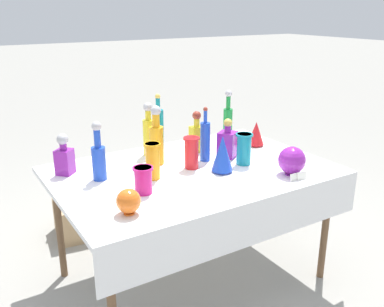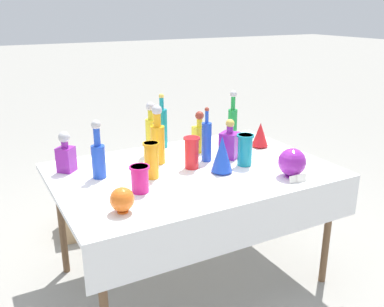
{
  "view_description": "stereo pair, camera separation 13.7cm",
  "coord_description": "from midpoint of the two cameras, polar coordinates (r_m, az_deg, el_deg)",
  "views": [
    {
      "loc": [
        -1.27,
        -2.07,
        1.69
      ],
      "look_at": [
        0.0,
        0.0,
        0.86
      ],
      "focal_mm": 40.0,
      "sensor_mm": 36.0,
      "label": 1
    },
    {
      "loc": [
        -1.16,
        -2.13,
        1.69
      ],
      "look_at": [
        0.0,
        0.0,
        0.86
      ],
      "focal_mm": 40.0,
      "sensor_mm": 36.0,
      "label": 2
    }
  ],
  "objects": [
    {
      "name": "slender_vase_3",
      "position": [
        2.26,
        -8.25,
        -3.4
      ],
      "size": [
        0.11,
        0.11,
        0.15
      ],
      "color": "#C61972",
      "rests_on": "display_table"
    },
    {
      "name": "tall_bottle_2",
      "position": [
        2.7,
        0.32,
        1.77
      ],
      "size": [
        0.06,
        0.06,
        0.35
      ],
      "color": "blue",
      "rests_on": "display_table"
    },
    {
      "name": "slender_vase_2",
      "position": [
        2.58,
        -1.58,
        0.23
      ],
      "size": [
        0.1,
        0.1,
        0.2
      ],
      "color": "red",
      "rests_on": "display_table"
    },
    {
      "name": "tall_bottle_4",
      "position": [
        2.96,
        -5.82,
        3.54
      ],
      "size": [
        0.07,
        0.07,
        0.38
      ],
      "color": "teal",
      "rests_on": "display_table"
    },
    {
      "name": "cardboard_box_behind_left",
      "position": [
        3.77,
        -11.23,
        -5.83
      ],
      "size": [
        0.57,
        0.48,
        0.36
      ],
      "color": "tan",
      "rests_on": "ground"
    },
    {
      "name": "cardboard_box_behind_right",
      "position": [
        3.51,
        -14.87,
        -8.13
      ],
      "size": [
        0.52,
        0.4,
        0.35
      ],
      "color": "tan",
      "rests_on": "ground"
    },
    {
      "name": "ground_plane",
      "position": [
        2.96,
        -1.38,
        -15.98
      ],
      "size": [
        40.0,
        40.0,
        0.0
      ],
      "primitive_type": "plane",
      "color": "gray"
    },
    {
      "name": "square_decanter_0",
      "position": [
        2.78,
        3.34,
        1.49
      ],
      "size": [
        0.15,
        0.15,
        0.26
      ],
      "color": "purple",
      "rests_on": "display_table"
    },
    {
      "name": "slender_vase_1",
      "position": [
        2.66,
        5.48,
        0.73
      ],
      "size": [
        0.11,
        0.11,
        0.2
      ],
      "color": "teal",
      "rests_on": "display_table"
    },
    {
      "name": "fluted_vase_0",
      "position": [
        3.03,
        7.26,
        2.66
      ],
      "size": [
        0.12,
        0.12,
        0.18
      ],
      "color": "red",
      "rests_on": "display_table"
    },
    {
      "name": "round_bowl_1",
      "position": [
        2.54,
        11.67,
        -0.91
      ],
      "size": [
        0.16,
        0.16,
        0.17
      ],
      "color": "purple",
      "rests_on": "display_table"
    },
    {
      "name": "square_decanter_1",
      "position": [
        2.88,
        -0.74,
        2.5
      ],
      "size": [
        0.08,
        0.08,
        0.28
      ],
      "color": "yellow",
      "rests_on": "display_table"
    },
    {
      "name": "tall_bottle_5",
      "position": [
        2.83,
        -7.18,
        2.77
      ],
      "size": [
        0.08,
        0.08,
        0.35
      ],
      "color": "yellow",
      "rests_on": "display_table"
    },
    {
      "name": "price_tag_left",
      "position": [
        2.48,
        11.89,
        -3.12
      ],
      "size": [
        0.05,
        0.02,
        0.04
      ],
      "primitive_type": "cube",
      "rotation": [
        -0.21,
        0.0,
        0.03
      ],
      "color": "white",
      "rests_on": "display_table"
    },
    {
      "name": "display_table",
      "position": [
        2.6,
        -1.17,
        -3.43
      ],
      "size": [
        1.64,
        1.11,
        0.76
      ],
      "color": "white",
      "rests_on": "ground"
    },
    {
      "name": "square_decanter_2",
      "position": [
        2.62,
        -18.11,
        -0.44
      ],
      "size": [
        0.13,
        0.13,
        0.25
      ],
      "color": "purple",
      "rests_on": "display_table"
    },
    {
      "name": "slender_vase_0",
      "position": [
        2.44,
        -6.88,
        -0.88
      ],
      "size": [
        0.1,
        0.1,
        0.21
      ],
      "color": "orange",
      "rests_on": "display_table"
    },
    {
      "name": "fluted_vase_1",
      "position": [
        2.52,
        2.53,
        -0.01
      ],
      "size": [
        0.13,
        0.13,
        0.23
      ],
      "color": "blue",
      "rests_on": "display_table"
    },
    {
      "name": "tall_bottle_0",
      "position": [
        3.13,
        3.55,
        4.46
      ],
      "size": [
        0.07,
        0.07,
        0.37
      ],
      "color": "#198C38",
      "rests_on": "display_table"
    },
    {
      "name": "tall_bottle_3",
      "position": [
        2.65,
        -6.23,
        1.82
      ],
      "size": [
        0.09,
        0.09,
        0.37
      ],
      "color": "orange",
      "rests_on": "display_table"
    },
    {
      "name": "round_bowl_0",
      "position": [
        2.06,
        -10.37,
        -6.29
      ],
      "size": [
        0.12,
        0.12,
        0.13
      ],
      "color": "orange",
      "rests_on": "display_table"
    },
    {
      "name": "tall_bottle_1",
      "position": [
        2.47,
        -13.9,
        -0.49
      ],
      "size": [
        0.08,
        0.08,
        0.34
      ],
      "color": "blue",
      "rests_on": "display_table"
    },
    {
      "name": "price_tag_center",
      "position": [
        2.5,
        12.92,
        -2.93
      ],
      "size": [
        0.06,
        0.03,
        0.04
      ],
      "primitive_type": "cube",
      "rotation": [
        -0.21,
        0.0,
        -0.18
      ],
      "color": "white",
      "rests_on": "display_table"
    }
  ]
}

